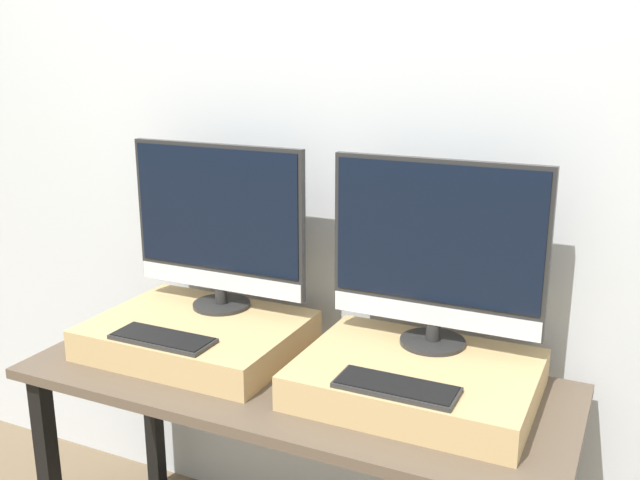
# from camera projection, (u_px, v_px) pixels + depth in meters

# --- Properties ---
(wall_back) EXTENTS (8.00, 0.04, 2.60)m
(wall_back) POSITION_uv_depth(u_px,v_px,m) (348.00, 157.00, 2.19)
(wall_back) COLOR silver
(wall_back) RESTS_ON ground_plane
(workbench) EXTENTS (1.55, 0.62, 0.73)m
(workbench) POSITION_uv_depth(u_px,v_px,m) (293.00, 404.00, 2.04)
(workbench) COLOR brown
(workbench) RESTS_ON ground_plane
(wooden_riser_left) EXTENTS (0.61, 0.48, 0.09)m
(wooden_riser_left) POSITION_uv_depth(u_px,v_px,m) (198.00, 335.00, 2.18)
(wooden_riser_left) COLOR tan
(wooden_riser_left) RESTS_ON workbench
(monitor_left) EXTENTS (0.59, 0.18, 0.52)m
(monitor_left) POSITION_uv_depth(u_px,v_px,m) (218.00, 223.00, 2.21)
(monitor_left) COLOR #282828
(monitor_left) RESTS_ON wooden_riser_left
(keyboard_left) EXTENTS (0.30, 0.12, 0.01)m
(keyboard_left) POSITION_uv_depth(u_px,v_px,m) (163.00, 338.00, 2.02)
(keyboard_left) COLOR #2D2D2D
(keyboard_left) RESTS_ON wooden_riser_left
(wooden_riser_right) EXTENTS (0.61, 0.48, 0.09)m
(wooden_riser_right) POSITION_uv_depth(u_px,v_px,m) (417.00, 379.00, 1.89)
(wooden_riser_right) COLOR tan
(wooden_riser_right) RESTS_ON workbench
(monitor_right) EXTENTS (0.59, 0.18, 0.52)m
(monitor_right) POSITION_uv_depth(u_px,v_px,m) (436.00, 250.00, 1.93)
(monitor_right) COLOR #282828
(monitor_right) RESTS_ON wooden_riser_right
(keyboard_right) EXTENTS (0.30, 0.12, 0.01)m
(keyboard_right) POSITION_uv_depth(u_px,v_px,m) (396.00, 387.00, 1.73)
(keyboard_right) COLOR #2D2D2D
(keyboard_right) RESTS_ON wooden_riser_right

